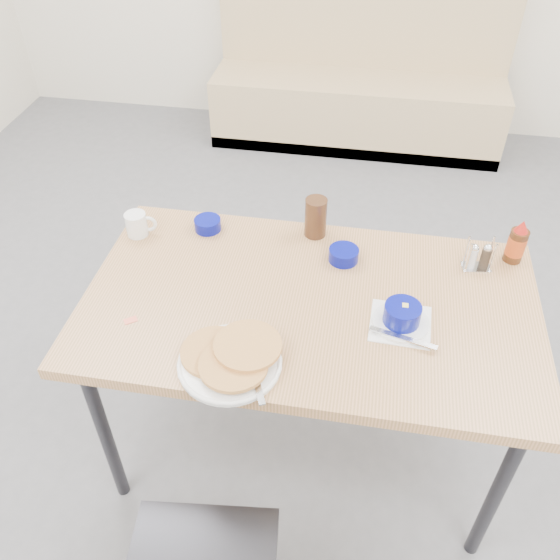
% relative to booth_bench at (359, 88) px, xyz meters
% --- Properties ---
extents(ground, '(6.00, 6.00, 0.00)m').
position_rel_booth_bench_xyz_m(ground, '(0.00, -2.78, -0.35)').
color(ground, slate).
rests_on(ground, ground).
extents(booth_bench, '(1.90, 0.56, 1.22)m').
position_rel_booth_bench_xyz_m(booth_bench, '(0.00, 0.00, 0.00)').
color(booth_bench, tan).
rests_on(booth_bench, ground).
extents(dining_table, '(1.40, 0.80, 0.76)m').
position_rel_booth_bench_xyz_m(dining_table, '(0.00, -2.53, 0.35)').
color(dining_table, tan).
rests_on(dining_table, ground).
extents(pancake_plate, '(0.29, 0.29, 0.05)m').
position_rel_booth_bench_xyz_m(pancake_plate, '(-0.18, -2.82, 0.43)').
color(pancake_plate, white).
rests_on(pancake_plate, dining_table).
extents(coffee_mug, '(0.11, 0.07, 0.08)m').
position_rel_booth_bench_xyz_m(coffee_mug, '(-0.64, -2.30, 0.45)').
color(coffee_mug, white).
rests_on(coffee_mug, dining_table).
extents(grits_setting, '(0.20, 0.19, 0.07)m').
position_rel_booth_bench_xyz_m(grits_setting, '(0.28, -2.59, 0.44)').
color(grits_setting, white).
rests_on(grits_setting, dining_table).
extents(creamer_bowl, '(0.09, 0.09, 0.04)m').
position_rel_booth_bench_xyz_m(creamer_bowl, '(-0.41, -2.23, 0.43)').
color(creamer_bowl, '#050B7A').
rests_on(creamer_bowl, dining_table).
extents(butter_bowl, '(0.10, 0.10, 0.04)m').
position_rel_booth_bench_xyz_m(butter_bowl, '(0.08, -2.32, 0.43)').
color(butter_bowl, '#050B7A').
rests_on(butter_bowl, dining_table).
extents(amber_tumbler, '(0.10, 0.10, 0.14)m').
position_rel_booth_bench_xyz_m(amber_tumbler, '(-0.03, -2.19, 0.48)').
color(amber_tumbler, '#3F2414').
rests_on(amber_tumbler, dining_table).
extents(condiment_caddy, '(0.10, 0.07, 0.11)m').
position_rel_booth_bench_xyz_m(condiment_caddy, '(0.52, -2.28, 0.45)').
color(condiment_caddy, silver).
rests_on(condiment_caddy, dining_table).
extents(syrup_bottle, '(0.06, 0.06, 0.16)m').
position_rel_booth_bench_xyz_m(syrup_bottle, '(0.64, -2.22, 0.48)').
color(syrup_bottle, '#47230F').
rests_on(syrup_bottle, dining_table).
extents(sugar_wrapper, '(0.05, 0.04, 0.00)m').
position_rel_booth_bench_xyz_m(sugar_wrapper, '(-0.51, -2.71, 0.41)').
color(sugar_wrapper, '#FD6E54').
rests_on(sugar_wrapper, dining_table).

